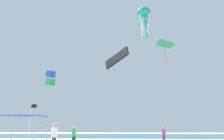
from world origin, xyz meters
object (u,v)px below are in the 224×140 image
object	(u,v)px
canopy_tent	(24,117)
person_near_tent	(54,134)
person_central	(164,133)
kite_box_blue	(50,78)
banner_flag	(31,120)
kite_octopus_teal	(144,14)
kite_diamond_green	(165,45)
person_leftmost	(74,134)
kite_parafoil_black	(117,58)

from	to	relation	value
canopy_tent	person_near_tent	bearing A→B (deg)	-30.24
canopy_tent	person_central	xyz separation A→B (m)	(11.89, 6.23, -1.36)
person_central	kite_box_blue	distance (m)	25.09
banner_flag	kite_octopus_teal	xyz separation A→B (m)	(12.04, 10.02, 15.88)
person_near_tent	kite_box_blue	bearing A→B (deg)	26.46
canopy_tent	kite_box_blue	distance (m)	23.81
canopy_tent	kite_diamond_green	world-z (taller)	kite_diamond_green
banner_flag	kite_box_blue	size ratio (longest dim) A/B	1.40
person_leftmost	kite_box_blue	xyz separation A→B (m)	(-9.27, 19.91, 9.06)
kite_octopus_teal	kite_diamond_green	size ratio (longest dim) A/B	1.09
banner_flag	kite_parafoil_black	xyz separation A→B (m)	(7.56, 16.44, 10.85)
person_near_tent	person_leftmost	distance (m)	3.83
canopy_tent	person_leftmost	size ratio (longest dim) A/B	1.92
kite_parafoil_black	kite_box_blue	size ratio (longest dim) A/B	1.62
person_near_tent	kite_diamond_green	distance (m)	31.55
person_near_tent	kite_diamond_green	size ratio (longest dim) A/B	0.41
canopy_tent	person_leftmost	bearing A→B (deg)	27.33
person_central	kite_parafoil_black	distance (m)	19.80
kite_parafoil_black	kite_box_blue	bearing A→B (deg)	33.35
canopy_tent	person_near_tent	world-z (taller)	canopy_tent
kite_box_blue	canopy_tent	bearing A→B (deg)	44.99
canopy_tent	kite_octopus_teal	distance (m)	23.98
kite_diamond_green	banner_flag	bearing A→B (deg)	-51.13
banner_flag	kite_octopus_teal	bearing A→B (deg)	39.76
kite_octopus_teal	kite_box_blue	bearing A→B (deg)	-127.27
kite_octopus_teal	person_central	bearing A→B (deg)	-5.24
kite_diamond_green	kite_parafoil_black	bearing A→B (deg)	-84.93
person_leftmost	kite_diamond_green	distance (m)	28.45
canopy_tent	kite_parafoil_black	size ratio (longest dim) A/B	0.73
canopy_tent	kite_box_blue	world-z (taller)	kite_box_blue
person_central	kite_box_blue	size ratio (longest dim) A/B	0.60
person_leftmost	person_near_tent	bearing A→B (deg)	-50.54
person_leftmost	banner_flag	bearing A→B (deg)	-158.82
banner_flag	person_leftmost	bearing A→B (deg)	-26.25
kite_octopus_teal	canopy_tent	bearing A→B (deg)	-49.68
person_near_tent	banner_flag	xyz separation A→B (m)	(-4.44, 6.25, 1.21)
kite_octopus_teal	kite_diamond_green	distance (m)	9.97
kite_parafoil_black	canopy_tent	bearing A→B (deg)	111.37
person_near_tent	kite_parafoil_black	size ratio (longest dim) A/B	0.41
person_leftmost	kite_diamond_green	size ratio (longest dim) A/B	0.37
banner_flag	kite_parafoil_black	size ratio (longest dim) A/B	0.87
kite_box_blue	kite_octopus_teal	bearing A→B (deg)	96.29
person_near_tent	banner_flag	world-z (taller)	banner_flag
person_leftmost	person_central	size ratio (longest dim) A/B	1.03
banner_flag	kite_parafoil_black	bearing A→B (deg)	65.31
person_near_tent	kite_parafoil_black	xyz separation A→B (m)	(3.12, 22.68, 12.06)
person_central	kite_diamond_green	size ratio (longest dim) A/B	0.36
person_near_tent	kite_octopus_teal	world-z (taller)	kite_octopus_teal
kite_box_blue	kite_parafoil_black	bearing A→B (deg)	115.85
banner_flag	kite_diamond_green	bearing A→B (deg)	49.24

